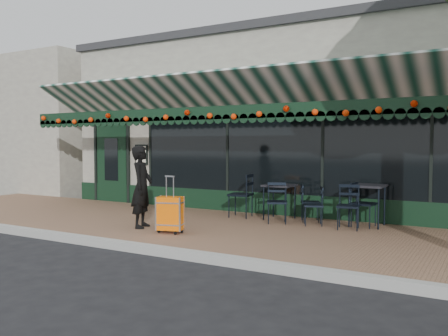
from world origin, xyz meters
The scene contains 15 objects.
ground centered at (0.00, 0.00, 0.00)m, with size 80.00×80.00×0.00m, color black.
sidewalk centered at (0.00, 2.00, 0.07)m, with size 18.00×4.00×0.15m, color brown.
curb centered at (0.00, -0.08, 0.07)m, with size 18.00×0.16×0.15m, color #9E9E99.
restaurant_building centered at (0.00, 7.84, 2.27)m, with size 12.00×9.60×4.50m.
neighbor_building_left centered at (-13.00, 8.00, 2.40)m, with size 12.00×8.00×4.80m, color #B0AF9B.
woman centered at (-1.32, 1.12, 0.96)m, with size 0.59×0.39×1.62m, color black.
suitcase centered at (-0.49, 0.92, 0.50)m, with size 0.52×0.38×1.05m.
cafe_table_a centered at (2.48, 3.51, 0.90)m, with size 0.68×0.68×0.84m.
cafe_table_b centered at (0.62, 3.42, 0.84)m, with size 0.62×0.62×0.76m.
chair_a_left centered at (1.52, 3.05, 0.55)m, with size 0.40×0.40×0.80m, color black, non-canonical shape.
chair_a_right centered at (2.44, 3.40, 0.60)m, with size 0.45×0.45×0.90m, color black, non-canonical shape.
chair_a_front centered at (2.25, 2.96, 0.59)m, with size 0.44×0.44×0.87m, color black, non-canonical shape.
chair_b_left centered at (-0.26, 3.26, 0.65)m, with size 0.50×0.50×0.99m, color black, non-canonical shape.
chair_b_right centered at (1.31, 3.45, 0.55)m, with size 0.40×0.40×0.80m, color black, non-canonical shape.
chair_b_front centered at (0.77, 2.93, 0.58)m, with size 0.43×0.43×0.85m, color black, non-canonical shape.
Camera 1 is at (4.72, -6.10, 1.81)m, focal length 38.00 mm.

